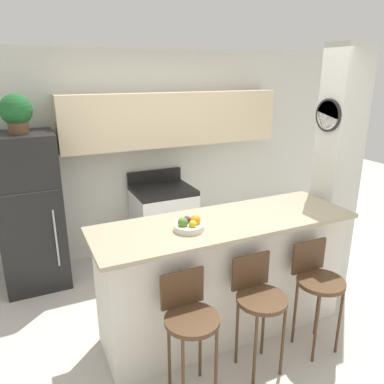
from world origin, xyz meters
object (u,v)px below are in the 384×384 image
(bar_stool_left, at_px, (190,318))
(potted_plant_on_fridge, at_px, (16,112))
(refrigerator, at_px, (30,212))
(fruit_bowl, at_px, (189,225))
(bar_stool_right, at_px, (317,281))
(stove_range, at_px, (164,221))
(bar_stool_mid, at_px, (259,298))

(bar_stool_left, relative_size, potted_plant_on_fridge, 2.44)
(refrigerator, bearing_deg, bar_stool_left, -66.62)
(refrigerator, distance_m, fruit_bowl, 2.02)
(bar_stool_right, height_order, fruit_bowl, fruit_bowl)
(potted_plant_on_fridge, relative_size, fruit_bowl, 1.60)
(bar_stool_left, distance_m, bar_stool_right, 1.17)
(stove_range, xyz_separation_m, bar_stool_left, (-0.62, -2.15, 0.17))
(bar_stool_left, distance_m, fruit_bowl, 0.72)
(bar_stool_left, bearing_deg, potted_plant_on_fridge, 113.38)
(stove_range, bearing_deg, fruit_bowl, -103.49)
(bar_stool_mid, height_order, bar_stool_right, same)
(bar_stool_mid, height_order, fruit_bowl, fruit_bowl)
(fruit_bowl, bearing_deg, refrigerator, 124.46)
(bar_stool_left, bearing_deg, bar_stool_right, 0.00)
(refrigerator, distance_m, potted_plant_on_fridge, 1.06)
(bar_stool_mid, bearing_deg, refrigerator, 125.27)
(bar_stool_left, distance_m, bar_stool_mid, 0.58)
(stove_range, xyz_separation_m, potted_plant_on_fridge, (-1.53, -0.02, 1.45))
(potted_plant_on_fridge, distance_m, fruit_bowl, 2.15)
(stove_range, distance_m, potted_plant_on_fridge, 2.11)
(refrigerator, xyz_separation_m, bar_stool_mid, (1.50, -2.12, -0.22))
(bar_stool_right, relative_size, potted_plant_on_fridge, 2.44)
(bar_stool_left, bearing_deg, refrigerator, 113.38)
(refrigerator, height_order, bar_stool_right, refrigerator)
(bar_stool_left, xyz_separation_m, potted_plant_on_fridge, (-0.92, 2.12, 1.28))
(stove_range, relative_size, fruit_bowl, 4.43)
(bar_stool_left, height_order, bar_stool_right, same)
(bar_stool_mid, bearing_deg, stove_range, 89.14)
(bar_stool_mid, distance_m, bar_stool_right, 0.58)
(stove_range, bearing_deg, bar_stool_mid, -90.86)
(stove_range, distance_m, bar_stool_left, 2.24)
(bar_stool_mid, bearing_deg, bar_stool_left, 180.00)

